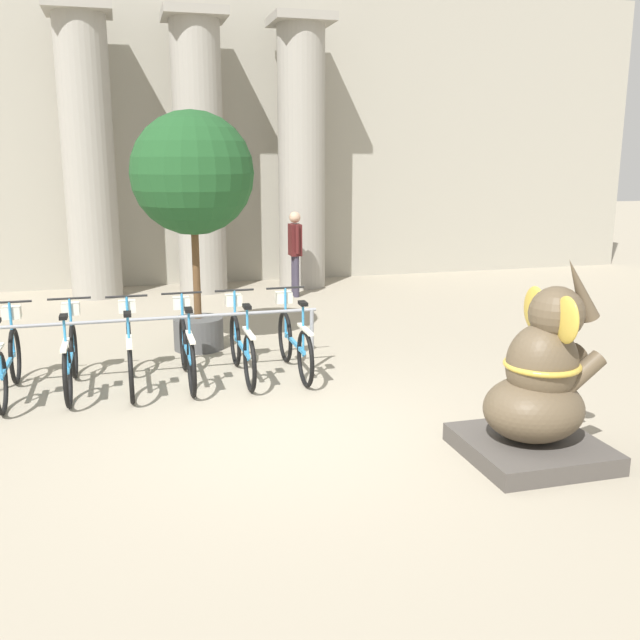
{
  "coord_description": "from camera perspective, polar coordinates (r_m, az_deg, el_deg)",
  "views": [
    {
      "loc": [
        -1.45,
        -6.27,
        2.57
      ],
      "look_at": [
        0.37,
        0.33,
        1.0
      ],
      "focal_mm": 40.0,
      "sensor_mm": 36.0,
      "label": 1
    }
  ],
  "objects": [
    {
      "name": "bicycle_5",
      "position": [
        8.63,
        -2.1,
        -1.67
      ],
      "size": [
        0.48,
        1.71,
        0.98
      ],
      "color": "black",
      "rests_on": "ground_plane"
    },
    {
      "name": "bike_rack",
      "position": [
        8.46,
        -12.89,
        -0.83
      ],
      "size": [
        3.81,
        0.05,
        0.77
      ],
      "color": "gray",
      "rests_on": "ground_plane"
    },
    {
      "name": "bicycle_4",
      "position": [
        8.51,
        -6.31,
        -1.95
      ],
      "size": [
        0.48,
        1.71,
        0.98
      ],
      "color": "black",
      "rests_on": "ground_plane"
    },
    {
      "name": "column_left",
      "position": [
        13.88,
        -18.06,
        12.53
      ],
      "size": [
        1.15,
        1.15,
        5.16
      ],
      "color": "gray",
      "rests_on": "ground_plane"
    },
    {
      "name": "potted_tree",
      "position": [
        9.59,
        -10.15,
        10.89
      ],
      "size": [
        1.6,
        1.6,
        3.17
      ],
      "color": "#4C4C4C",
      "rests_on": "ground_plane"
    },
    {
      "name": "bicycle_3",
      "position": [
        8.42,
        -10.61,
        -2.25
      ],
      "size": [
        0.48,
        1.71,
        0.98
      ],
      "color": "black",
      "rests_on": "ground_plane"
    },
    {
      "name": "column_right",
      "position": [
        14.29,
        -1.49,
        13.14
      ],
      "size": [
        1.15,
        1.15,
        5.16
      ],
      "color": "gray",
      "rests_on": "ground_plane"
    },
    {
      "name": "bicycle_1",
      "position": [
        8.43,
        -19.33,
        -2.76
      ],
      "size": [
        0.48,
        1.71,
        0.98
      ],
      "color": "black",
      "rests_on": "ground_plane"
    },
    {
      "name": "elephant_statue",
      "position": [
        6.45,
        17.13,
        -5.49
      ],
      "size": [
        1.14,
        1.14,
        1.77
      ],
      "color": "#4C4742",
      "rests_on": "ground_plane"
    },
    {
      "name": "bicycle_2",
      "position": [
        8.37,
        -14.97,
        -2.58
      ],
      "size": [
        0.48,
        1.71,
        0.98
      ],
      "color": "black",
      "rests_on": "ground_plane"
    },
    {
      "name": "bicycle_0",
      "position": [
        8.47,
        -23.68,
        -3.07
      ],
      "size": [
        0.48,
        1.71,
        0.98
      ],
      "color": "black",
      "rests_on": "ground_plane"
    },
    {
      "name": "ground_plane",
      "position": [
        6.93,
        -2.24,
        -8.86
      ],
      "size": [
        60.0,
        60.0,
        0.0
      ],
      "primitive_type": "plane",
      "color": "#9E937F"
    },
    {
      "name": "building_facade",
      "position": [
        14.95,
        -10.13,
        14.39
      ],
      "size": [
        20.0,
        0.2,
        6.0
      ],
      "color": "#A39E8E",
      "rests_on": "ground_plane"
    },
    {
      "name": "column_middle",
      "position": [
        13.95,
        -9.66,
        12.97
      ],
      "size": [
        1.15,
        1.15,
        5.16
      ],
      "color": "gray",
      "rests_on": "ground_plane"
    },
    {
      "name": "person_pedestrian",
      "position": [
        13.32,
        -2.01,
        5.9
      ],
      "size": [
        0.21,
        0.47,
        1.59
      ],
      "color": "#383342",
      "rests_on": "ground_plane"
    }
  ]
}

